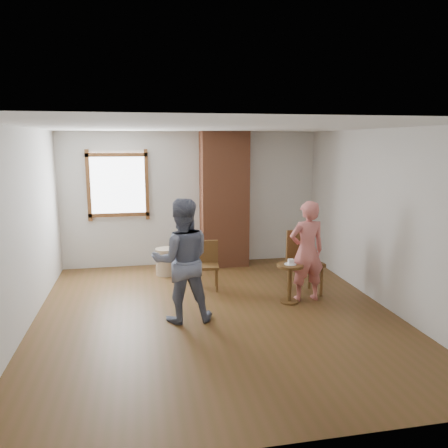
{
  "coord_description": "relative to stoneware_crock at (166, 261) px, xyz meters",
  "views": [
    {
      "loc": [
        -1.01,
        -5.73,
        2.42
      ],
      "look_at": [
        0.27,
        0.8,
        1.15
      ],
      "focal_mm": 35.0,
      "sensor_mm": 36.0,
      "label": 1
    }
  ],
  "objects": [
    {
      "name": "brick_chimney",
      "position": [
        1.17,
        0.44,
        1.06
      ],
      "size": [
        0.9,
        0.5,
        2.6
      ],
      "primitive_type": "cube",
      "color": "#A45B3A",
      "rests_on": "ground"
    },
    {
      "name": "person_pink",
      "position": [
        2.02,
        -1.73,
        0.53
      ],
      "size": [
        0.59,
        0.41,
        1.55
      ],
      "primitive_type": "imported",
      "rotation": [
        0.0,
        0.0,
        3.21
      ],
      "color": "#D9716C",
      "rests_on": "ground"
    },
    {
      "name": "room_shell",
      "position": [
        0.51,
        -1.46,
        1.56
      ],
      "size": [
        5.04,
        5.52,
        2.62
      ],
      "color": "silver",
      "rests_on": "ground"
    },
    {
      "name": "ground",
      "position": [
        0.57,
        -2.06,
        -0.24
      ],
      "size": [
        5.5,
        5.5,
        0.0
      ],
      "primitive_type": "plane",
      "color": "brown",
      "rests_on": "ground"
    },
    {
      "name": "cake_plate",
      "position": [
        1.74,
        -1.79,
        0.36
      ],
      "size": [
        0.18,
        0.18,
        0.01
      ],
      "primitive_type": "cylinder",
      "color": "white",
      "rests_on": "side_table"
    },
    {
      "name": "cake_slice",
      "position": [
        1.75,
        -1.79,
        0.39
      ],
      "size": [
        0.08,
        0.07,
        0.06
      ],
      "primitive_type": "cube",
      "color": "white",
      "rests_on": "cake_plate"
    },
    {
      "name": "man",
      "position": [
        0.09,
        -2.14,
        0.6
      ],
      "size": [
        0.82,
        0.64,
        1.68
      ],
      "primitive_type": "imported",
      "rotation": [
        0.0,
        0.0,
        3.14
      ],
      "color": "#151B3A",
      "rests_on": "ground"
    },
    {
      "name": "side_table",
      "position": [
        1.74,
        -1.79,
        0.16
      ],
      "size": [
        0.4,
        0.4,
        0.6
      ],
      "color": "brown",
      "rests_on": "ground"
    },
    {
      "name": "stoneware_crock",
      "position": [
        0.0,
        0.0,
        0.0
      ],
      "size": [
        0.44,
        0.44,
        0.49
      ],
      "primitive_type": "cylinder",
      "rotation": [
        0.0,
        0.0,
        0.17
      ],
      "color": "tan",
      "rests_on": "ground"
    },
    {
      "name": "dining_chair_left",
      "position": [
        0.62,
        -0.9,
        0.2
      ],
      "size": [
        0.41,
        0.41,
        0.79
      ],
      "rotation": [
        0.0,
        0.0,
        -0.13
      ],
      "color": "brown",
      "rests_on": "ground"
    },
    {
      "name": "dark_pot",
      "position": [
        0.03,
        0.34,
        -0.16
      ],
      "size": [
        0.19,
        0.19,
        0.17
      ],
      "primitive_type": "cylinder",
      "rotation": [
        0.0,
        0.0,
        0.17
      ],
      "color": "black",
      "rests_on": "ground"
    },
    {
      "name": "dining_chair_right",
      "position": [
        2.11,
        -1.38,
        0.32
      ],
      "size": [
        0.53,
        0.53,
        1.01
      ],
      "rotation": [
        0.0,
        0.0,
        0.12
      ],
      "color": "brown",
      "rests_on": "ground"
    }
  ]
}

